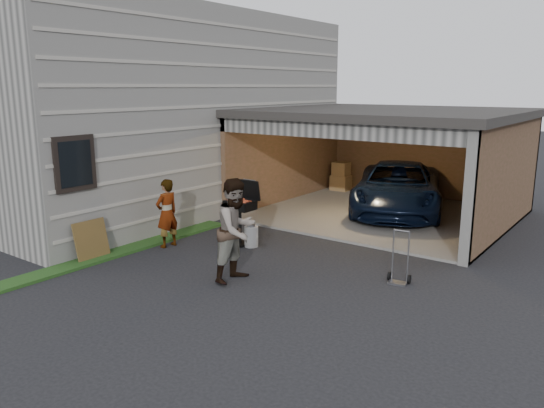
{
  "coord_description": "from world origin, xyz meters",
  "views": [
    {
      "loc": [
        6.82,
        -6.79,
        3.48
      ],
      "look_at": [
        0.56,
        1.64,
        1.15
      ],
      "focal_mm": 35.0,
      "sensor_mm": 36.0,
      "label": 1
    }
  ],
  "objects_px": {
    "bbq_grill": "(241,207)",
    "propane_tank": "(251,236)",
    "minivan": "(398,190)",
    "plywood_panel": "(91,240)",
    "hand_truck": "(399,273)",
    "man": "(237,230)",
    "woman": "(167,213)"
  },
  "relations": [
    {
      "from": "bbq_grill",
      "to": "propane_tank",
      "type": "xyz_separation_m",
      "value": [
        0.3,
        -0.02,
        -0.63
      ]
    },
    {
      "from": "hand_truck",
      "to": "plywood_panel",
      "type": "bearing_deg",
      "value": -163.82
    },
    {
      "from": "man",
      "to": "minivan",
      "type": "bearing_deg",
      "value": -1.27
    },
    {
      "from": "bbq_grill",
      "to": "minivan",
      "type": "bearing_deg",
      "value": 71.76
    },
    {
      "from": "man",
      "to": "plywood_panel",
      "type": "height_order",
      "value": "man"
    },
    {
      "from": "minivan",
      "to": "hand_truck",
      "type": "relative_size",
      "value": 4.95
    },
    {
      "from": "plywood_panel",
      "to": "hand_truck",
      "type": "distance_m",
      "value": 6.13
    },
    {
      "from": "bbq_grill",
      "to": "woman",
      "type": "bearing_deg",
      "value": -136.49
    },
    {
      "from": "minivan",
      "to": "man",
      "type": "bearing_deg",
      "value": -112.62
    },
    {
      "from": "propane_tank",
      "to": "hand_truck",
      "type": "bearing_deg",
      "value": -2.43
    },
    {
      "from": "bbq_grill",
      "to": "hand_truck",
      "type": "bearing_deg",
      "value": -2.52
    },
    {
      "from": "plywood_panel",
      "to": "bbq_grill",
      "type": "bearing_deg",
      "value": 57.05
    },
    {
      "from": "plywood_panel",
      "to": "hand_truck",
      "type": "relative_size",
      "value": 0.84
    },
    {
      "from": "minivan",
      "to": "plywood_panel",
      "type": "bearing_deg",
      "value": -134.76
    },
    {
      "from": "woman",
      "to": "bbq_grill",
      "type": "distance_m",
      "value": 1.63
    },
    {
      "from": "woman",
      "to": "hand_truck",
      "type": "relative_size",
      "value": 1.54
    },
    {
      "from": "propane_tank",
      "to": "woman",
      "type": "bearing_deg",
      "value": -143.39
    },
    {
      "from": "woman",
      "to": "bbq_grill",
      "type": "relative_size",
      "value": 1.06
    },
    {
      "from": "man",
      "to": "hand_truck",
      "type": "height_order",
      "value": "man"
    },
    {
      "from": "minivan",
      "to": "bbq_grill",
      "type": "height_order",
      "value": "bbq_grill"
    },
    {
      "from": "bbq_grill",
      "to": "hand_truck",
      "type": "xyz_separation_m",
      "value": [
        3.85,
        -0.17,
        -0.67
      ]
    },
    {
      "from": "woman",
      "to": "propane_tank",
      "type": "xyz_separation_m",
      "value": [
        1.49,
        1.1,
        -0.53
      ]
    },
    {
      "from": "bbq_grill",
      "to": "propane_tank",
      "type": "height_order",
      "value": "bbq_grill"
    },
    {
      "from": "woman",
      "to": "plywood_panel",
      "type": "distance_m",
      "value": 1.69
    },
    {
      "from": "minivan",
      "to": "hand_truck",
      "type": "height_order",
      "value": "minivan"
    },
    {
      "from": "man",
      "to": "bbq_grill",
      "type": "height_order",
      "value": "man"
    },
    {
      "from": "man",
      "to": "propane_tank",
      "type": "distance_m",
      "value": 2.21
    },
    {
      "from": "plywood_panel",
      "to": "hand_truck",
      "type": "bearing_deg",
      "value": 24.23
    },
    {
      "from": "propane_tank",
      "to": "plywood_panel",
      "type": "relative_size",
      "value": 0.55
    },
    {
      "from": "woman",
      "to": "plywood_panel",
      "type": "height_order",
      "value": "woman"
    },
    {
      "from": "woman",
      "to": "hand_truck",
      "type": "bearing_deg",
      "value": 104.53
    },
    {
      "from": "minivan",
      "to": "plywood_panel",
      "type": "height_order",
      "value": "minivan"
    }
  ]
}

